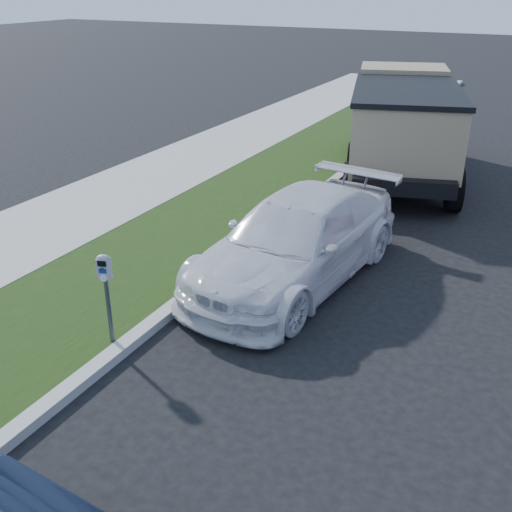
% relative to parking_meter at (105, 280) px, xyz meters
% --- Properties ---
extents(ground, '(120.00, 120.00, 0.00)m').
position_rel_parking_meter_xyz_m(ground, '(2.79, 0.97, -1.15)').
color(ground, black).
rests_on(ground, ground).
extents(streetside, '(6.12, 50.00, 0.15)m').
position_rel_parking_meter_xyz_m(streetside, '(-2.78, 2.97, -1.08)').
color(streetside, '#999991').
rests_on(streetside, ground).
extents(parking_meter, '(0.22, 0.18, 1.41)m').
position_rel_parking_meter_xyz_m(parking_meter, '(0.00, 0.00, 0.00)').
color(parking_meter, '#3F4247').
rests_on(parking_meter, ground).
extents(white_wagon, '(2.76, 5.50, 1.53)m').
position_rel_parking_meter_xyz_m(white_wagon, '(1.49, 3.37, -0.39)').
color(white_wagon, white).
rests_on(white_wagon, ground).
extents(dump_truck, '(4.32, 7.24, 2.67)m').
position_rel_parking_meter_xyz_m(dump_truck, '(1.47, 10.58, 0.35)').
color(dump_truck, black).
rests_on(dump_truck, ground).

